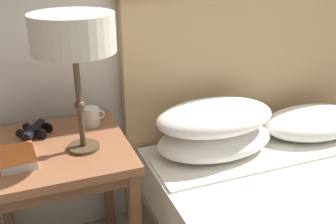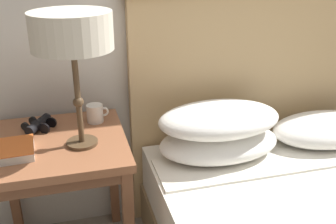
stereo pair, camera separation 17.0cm
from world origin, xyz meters
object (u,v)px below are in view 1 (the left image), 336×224
object	(u,v)px
nightstand	(59,165)
table_lamp	(73,36)
book_on_nightstand	(16,158)
binoculars_pair	(34,130)
coffee_mug	(92,117)

from	to	relation	value
nightstand	table_lamp	bearing A→B (deg)	-30.82
nightstand	book_on_nightstand	world-z (taller)	book_on_nightstand
table_lamp	binoculars_pair	distance (m)	0.51
nightstand	table_lamp	xyz separation A→B (m)	(0.10, -0.06, 0.55)
table_lamp	book_on_nightstand	size ratio (longest dim) A/B	2.87
table_lamp	binoculars_pair	xyz separation A→B (m)	(-0.18, 0.20, -0.44)
nightstand	coffee_mug	bearing A→B (deg)	40.39
coffee_mug	book_on_nightstand	bearing A→B (deg)	-145.37
nightstand	table_lamp	distance (m)	0.56
nightstand	binoculars_pair	bearing A→B (deg)	118.61
table_lamp	binoculars_pair	size ratio (longest dim) A/B	3.39
book_on_nightstand	table_lamp	bearing A→B (deg)	4.01
nightstand	binoculars_pair	distance (m)	0.19
nightstand	coffee_mug	world-z (taller)	coffee_mug
binoculars_pair	coffee_mug	world-z (taller)	coffee_mug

